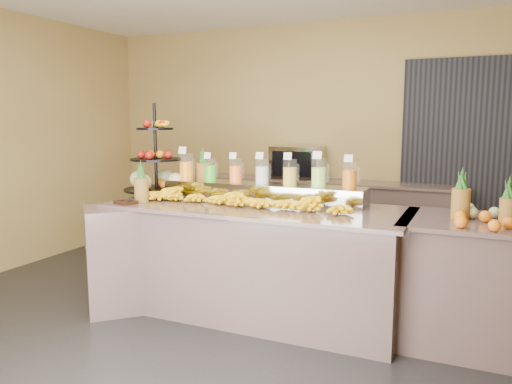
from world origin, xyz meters
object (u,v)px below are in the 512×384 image
Objects in this scene: pitcher_tray at (262,192)px; condiment_caddy at (126,202)px; banana_heap at (242,198)px; fruit_stand at (160,172)px; oven_warmer at (297,163)px; right_fruit_pile at (480,214)px.

condiment_caddy is at bearing -146.86° from pitcher_tray.
banana_heap reaches higher than condiment_caddy.
pitcher_tray is 1.04m from fruit_stand.
pitcher_tray is at bearing -82.05° from oven_warmer.
condiment_caddy is at bearing -159.74° from banana_heap.
pitcher_tray is at bearing 80.50° from banana_heap.
oven_warmer is (-2.03, 1.98, 0.13)m from right_fruit_pile.
fruit_stand is at bearing 94.22° from condiment_caddy.
oven_warmer is at bearing 72.62° from condiment_caddy.
banana_heap is 10.80× the size of condiment_caddy.
fruit_stand reaches higher than right_fruit_pile.
fruit_stand reaches higher than oven_warmer.
banana_heap is 1.98m from oven_warmer.
banana_heap is (-0.05, -0.30, -0.02)m from pitcher_tray.
banana_heap is at bearing 20.26° from condiment_caddy.
oven_warmer is (-0.26, 1.67, 0.12)m from pitcher_tray.
banana_heap is at bearing 1.12° from fruit_stand.
fruit_stand is 2.81m from right_fruit_pile.
condiment_caddy is at bearing -108.30° from oven_warmer.
right_fruit_pile is (2.79, -0.23, -0.15)m from fruit_stand.
right_fruit_pile is (1.82, -0.01, 0.01)m from banana_heap.
condiment_caddy is 0.30× the size of oven_warmer.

